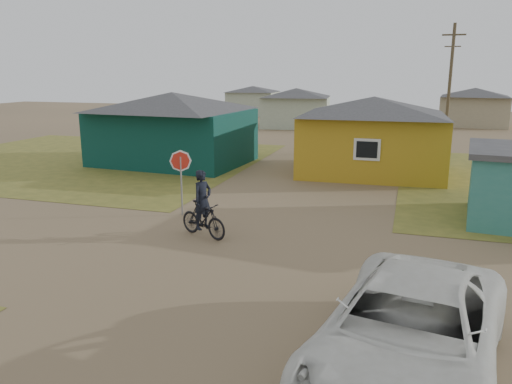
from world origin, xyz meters
TOP-DOWN VIEW (x-y plane):
  - ground at (0.00, 0.00)m, footprint 120.00×120.00m
  - grass_nw at (-14.00, 13.00)m, footprint 20.00×18.00m
  - house_teal at (-8.50, 13.50)m, footprint 8.93×7.08m
  - house_yellow at (2.50, 14.00)m, footprint 7.72×6.76m
  - house_pale_west at (-6.00, 34.00)m, footprint 7.04×6.15m
  - house_beige_east at (10.00, 40.00)m, footprint 6.95×6.05m
  - house_pale_north at (-14.00, 46.00)m, footprint 6.28×5.81m
  - utility_pole_near at (6.50, 22.00)m, footprint 1.40×0.20m
  - utility_pole_far at (7.50, 38.00)m, footprint 1.40×0.20m
  - stop_sign at (-3.45, 3.89)m, footprint 0.79×0.08m
  - cyclist at (-1.75, 1.86)m, footprint 1.97×1.24m
  - vehicle at (4.55, -4.09)m, footprint 3.85×6.52m

SIDE VIEW (x-z plane):
  - ground at x=0.00m, z-range 0.00..0.00m
  - grass_nw at x=-14.00m, z-range 0.00..0.01m
  - cyclist at x=-1.75m, z-range -0.29..1.86m
  - vehicle at x=4.55m, z-range 0.00..1.70m
  - house_pale_north at x=-14.00m, z-range 0.05..3.45m
  - stop_sign at x=-3.45m, z-range 0.57..2.98m
  - house_pale_west at x=-6.00m, z-range 0.06..3.66m
  - house_beige_east at x=10.00m, z-range 0.06..3.66m
  - house_yellow at x=2.50m, z-range 0.05..3.95m
  - house_teal at x=-8.50m, z-range 0.05..4.05m
  - utility_pole_near at x=6.50m, z-range 0.14..8.14m
  - utility_pole_far at x=7.50m, z-range 0.14..8.14m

